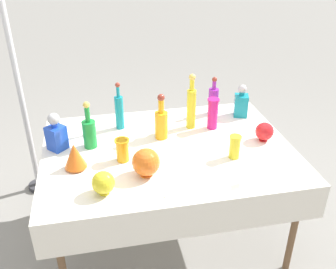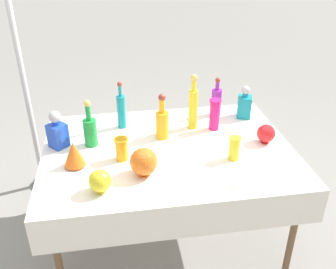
{
  "view_description": "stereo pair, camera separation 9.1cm",
  "coord_description": "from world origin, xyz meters",
  "px_view_note": "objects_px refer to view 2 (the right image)",
  "views": [
    {
      "loc": [
        -0.43,
        -2.08,
        2.04
      ],
      "look_at": [
        0.0,
        0.0,
        0.86
      ],
      "focal_mm": 40.0,
      "sensor_mm": 36.0,
      "label": 1
    },
    {
      "loc": [
        -0.34,
        -2.1,
        2.04
      ],
      "look_at": [
        0.0,
        0.0,
        0.86
      ],
      "focal_mm": 40.0,
      "sensor_mm": 36.0,
      "label": 2
    }
  ],
  "objects_px": {
    "slender_vase_0": "(122,148)",
    "slender_vase_1": "(215,114)",
    "tall_bottle_0": "(90,130)",
    "tall_bottle_4": "(162,122)",
    "tall_bottle_2": "(193,106)",
    "slender_vase_2": "(234,147)",
    "canopy_pole": "(25,88)",
    "round_bowl_1": "(144,162)",
    "round_bowl_2": "(266,134)",
    "square_decanter_0": "(244,104)",
    "tall_bottle_1": "(216,101)",
    "round_bowl_0": "(100,181)",
    "square_decanter_1": "(57,131)",
    "tall_bottle_3": "(121,110)",
    "fluted_vase_0": "(74,154)",
    "cardboard_box_behind_left": "(111,145)"
  },
  "relations": [
    {
      "from": "canopy_pole",
      "to": "round_bowl_0",
      "type": "bearing_deg",
      "value": -64.52
    },
    {
      "from": "square_decanter_1",
      "to": "round_bowl_0",
      "type": "bearing_deg",
      "value": -63.31
    },
    {
      "from": "tall_bottle_1",
      "to": "tall_bottle_4",
      "type": "relative_size",
      "value": 0.93
    },
    {
      "from": "tall_bottle_4",
      "to": "square_decanter_1",
      "type": "relative_size",
      "value": 1.26
    },
    {
      "from": "slender_vase_0",
      "to": "round_bowl_0",
      "type": "relative_size",
      "value": 1.1
    },
    {
      "from": "canopy_pole",
      "to": "tall_bottle_4",
      "type": "bearing_deg",
      "value": -33.11
    },
    {
      "from": "fluted_vase_0",
      "to": "canopy_pole",
      "type": "relative_size",
      "value": 0.07
    },
    {
      "from": "tall_bottle_2",
      "to": "slender_vase_2",
      "type": "distance_m",
      "value": 0.49
    },
    {
      "from": "tall_bottle_3",
      "to": "slender_vase_0",
      "type": "bearing_deg",
      "value": -93.05
    },
    {
      "from": "slender_vase_2",
      "to": "round_bowl_1",
      "type": "distance_m",
      "value": 0.58
    },
    {
      "from": "round_bowl_0",
      "to": "canopy_pole",
      "type": "bearing_deg",
      "value": 115.48
    },
    {
      "from": "square_decanter_0",
      "to": "round_bowl_2",
      "type": "relative_size",
      "value": 1.93
    },
    {
      "from": "tall_bottle_0",
      "to": "round_bowl_1",
      "type": "xyz_separation_m",
      "value": [
        0.31,
        -0.4,
        -0.02
      ]
    },
    {
      "from": "slender_vase_0",
      "to": "round_bowl_2",
      "type": "xyz_separation_m",
      "value": [
        0.97,
        0.06,
        -0.01
      ]
    },
    {
      "from": "square_decanter_1",
      "to": "square_decanter_0",
      "type": "bearing_deg",
      "value": 9.68
    },
    {
      "from": "tall_bottle_1",
      "to": "canopy_pole",
      "type": "relative_size",
      "value": 0.13
    },
    {
      "from": "canopy_pole",
      "to": "round_bowl_2",
      "type": "bearing_deg",
      "value": -26.37
    },
    {
      "from": "tall_bottle_0",
      "to": "round_bowl_1",
      "type": "bearing_deg",
      "value": -52.05
    },
    {
      "from": "tall_bottle_4",
      "to": "slender_vase_0",
      "type": "xyz_separation_m",
      "value": [
        -0.29,
        -0.24,
        -0.04
      ]
    },
    {
      "from": "slender_vase_0",
      "to": "canopy_pole",
      "type": "relative_size",
      "value": 0.06
    },
    {
      "from": "slender_vase_2",
      "to": "round_bowl_2",
      "type": "relative_size",
      "value": 1.18
    },
    {
      "from": "tall_bottle_2",
      "to": "square_decanter_1",
      "type": "bearing_deg",
      "value": -172.62
    },
    {
      "from": "tall_bottle_4",
      "to": "canopy_pole",
      "type": "distance_m",
      "value": 1.19
    },
    {
      "from": "tall_bottle_0",
      "to": "tall_bottle_4",
      "type": "height_order",
      "value": "same"
    },
    {
      "from": "tall_bottle_2",
      "to": "canopy_pole",
      "type": "bearing_deg",
      "value": 156.37
    },
    {
      "from": "tall_bottle_1",
      "to": "slender_vase_1",
      "type": "xyz_separation_m",
      "value": [
        -0.08,
        -0.23,
        0.01
      ]
    },
    {
      "from": "cardboard_box_behind_left",
      "to": "tall_bottle_3",
      "type": "bearing_deg",
      "value": -81.6
    },
    {
      "from": "square_decanter_0",
      "to": "tall_bottle_0",
      "type": "bearing_deg",
      "value": -167.88
    },
    {
      "from": "tall_bottle_4",
      "to": "slender_vase_1",
      "type": "distance_m",
      "value": 0.39
    },
    {
      "from": "slender_vase_2",
      "to": "square_decanter_0",
      "type": "bearing_deg",
      "value": 65.37
    },
    {
      "from": "tall_bottle_1",
      "to": "tall_bottle_4",
      "type": "xyz_separation_m",
      "value": [
        -0.46,
        -0.3,
        0.0
      ]
    },
    {
      "from": "square_decanter_0",
      "to": "round_bowl_2",
      "type": "height_order",
      "value": "square_decanter_0"
    },
    {
      "from": "square_decanter_0",
      "to": "fluted_vase_0",
      "type": "relative_size",
      "value": 1.53
    },
    {
      "from": "tall_bottle_1",
      "to": "round_bowl_0",
      "type": "distance_m",
      "value": 1.23
    },
    {
      "from": "square_decanter_0",
      "to": "square_decanter_1",
      "type": "relative_size",
      "value": 0.99
    },
    {
      "from": "tall_bottle_3",
      "to": "square_decanter_0",
      "type": "bearing_deg",
      "value": 1.23
    },
    {
      "from": "square_decanter_0",
      "to": "slender_vase_2",
      "type": "xyz_separation_m",
      "value": [
        -0.26,
        -0.57,
        -0.02
      ]
    },
    {
      "from": "tall_bottle_2",
      "to": "round_bowl_2",
      "type": "relative_size",
      "value": 3.1
    },
    {
      "from": "square_decanter_0",
      "to": "cardboard_box_behind_left",
      "type": "height_order",
      "value": "square_decanter_0"
    },
    {
      "from": "tall_bottle_1",
      "to": "round_bowl_1",
      "type": "relative_size",
      "value": 1.75
    },
    {
      "from": "tall_bottle_4",
      "to": "square_decanter_0",
      "type": "relative_size",
      "value": 1.28
    },
    {
      "from": "tall_bottle_4",
      "to": "tall_bottle_1",
      "type": "bearing_deg",
      "value": 32.64
    },
    {
      "from": "slender_vase_0",
      "to": "slender_vase_1",
      "type": "height_order",
      "value": "slender_vase_1"
    },
    {
      "from": "square_decanter_1",
      "to": "round_bowl_0",
      "type": "relative_size",
      "value": 1.9
    },
    {
      "from": "square_decanter_0",
      "to": "slender_vase_0",
      "type": "relative_size",
      "value": 1.71
    },
    {
      "from": "tall_bottle_3",
      "to": "slender_vase_1",
      "type": "bearing_deg",
      "value": -11.63
    },
    {
      "from": "tall_bottle_2",
      "to": "cardboard_box_behind_left",
      "type": "bearing_deg",
      "value": 126.75
    },
    {
      "from": "tall_bottle_1",
      "to": "square_decanter_0",
      "type": "xyz_separation_m",
      "value": [
        0.2,
        -0.08,
        -0.01
      ]
    },
    {
      "from": "tall_bottle_3",
      "to": "slender_vase_0",
      "type": "xyz_separation_m",
      "value": [
        -0.02,
        -0.44,
        -0.06
      ]
    },
    {
      "from": "slender_vase_0",
      "to": "slender_vase_1",
      "type": "relative_size",
      "value": 0.65
    }
  ]
}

